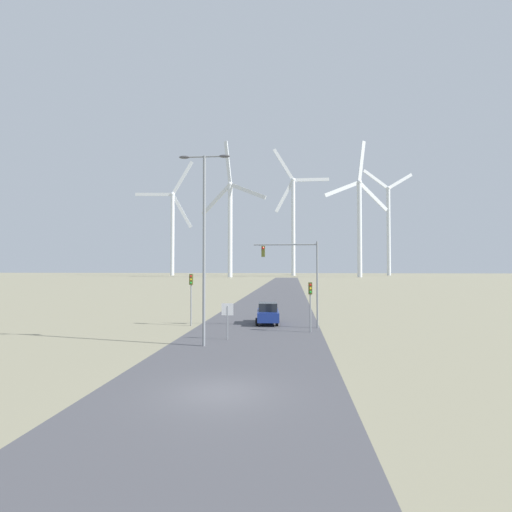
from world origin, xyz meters
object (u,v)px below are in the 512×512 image
object	(u,v)px
wind_turbine_far_left	(172,225)
wind_turbine_far_right	(388,223)
car_approaching	(268,313)
wind_turbine_right	(359,218)
traffic_light_post_near_left	(191,288)
stop_sign_near	(227,314)
wind_turbine_left	(230,219)
traffic_light_post_near_right	(310,296)
streetlamp	(204,229)
wind_turbine_center	(293,217)
traffic_light_mast_overhead	(296,266)

from	to	relation	value
wind_turbine_far_left	wind_turbine_far_right	distance (m)	125.29
car_approaching	wind_turbine_right	bearing A→B (deg)	77.97
traffic_light_post_near_left	wind_turbine_far_right	world-z (taller)	wind_turbine_far_right
stop_sign_near	wind_turbine_left	xyz separation A→B (m)	(-25.52, 162.04, 26.29)
traffic_light_post_near_right	wind_turbine_far_right	bearing A→B (deg)	75.33
wind_turbine_far_right	streetlamp	bearing A→B (deg)	-106.00
wind_turbine_left	car_approaching	bearing A→B (deg)	-79.80
stop_sign_near	wind_turbine_far_left	size ratio (longest dim) A/B	0.04
wind_turbine_center	wind_turbine_far_right	world-z (taller)	wind_turbine_center
wind_turbine_center	wind_turbine_far_right	size ratio (longest dim) A/B	1.18
traffic_light_post_near_left	wind_turbine_left	world-z (taller)	wind_turbine_left
car_approaching	wind_turbine_far_left	world-z (taller)	wind_turbine_far_left
traffic_light_mast_overhead	car_approaching	world-z (taller)	traffic_light_mast_overhead
wind_turbine_left	wind_turbine_far_left	bearing A→B (deg)	137.75
wind_turbine_left	wind_turbine_right	world-z (taller)	wind_turbine_left
wind_turbine_right	stop_sign_near	bearing A→B (deg)	-102.23
stop_sign_near	wind_turbine_far_right	bearing A→B (deg)	74.11
wind_turbine_far_left	wind_turbine_center	distance (m)	69.67
car_approaching	wind_turbine_right	distance (m)	164.75
traffic_light_mast_overhead	wind_turbine_center	bearing A→B (deg)	89.99
streetlamp	wind_turbine_right	size ratio (longest dim) A/B	0.18
wind_turbine_left	traffic_light_post_near_right	bearing A→B (deg)	-78.86
wind_turbine_far_left	streetlamp	bearing A→B (deg)	-72.32
wind_turbine_left	wind_turbine_far_right	bearing A→B (deg)	29.41
stop_sign_near	wind_turbine_left	size ratio (longest dim) A/B	0.04
car_approaching	stop_sign_near	bearing A→B (deg)	-106.34
wind_turbine_center	streetlamp	bearing A→B (deg)	-91.67
stop_sign_near	wind_turbine_center	bearing A→B (deg)	88.63
traffic_light_post_near_right	wind_turbine_right	world-z (taller)	wind_turbine_right
streetlamp	stop_sign_near	size ratio (longest dim) A/B	4.89
streetlamp	wind_turbine_center	size ratio (longest dim) A/B	0.17
wind_turbine_far_right	traffic_light_post_near_left	bearing A→B (deg)	-107.36
traffic_light_post_near_left	wind_turbine_left	xyz separation A→B (m)	(-21.47, 156.12, 24.85)
traffic_light_post_near_left	traffic_light_mast_overhead	distance (m)	8.90
traffic_light_mast_overhead	traffic_light_post_near_left	bearing A→B (deg)	178.51
streetlamp	wind_turbine_far_right	size ratio (longest dim) A/B	0.20
stop_sign_near	car_approaching	world-z (taller)	stop_sign_near
streetlamp	traffic_light_mast_overhead	size ratio (longest dim) A/B	1.71
wind_turbine_center	wind_turbine_far_right	xyz separation A→B (m)	(55.09, 12.94, -1.95)
traffic_light_post_near_left	traffic_light_post_near_right	world-z (taller)	traffic_light_post_near_left
traffic_light_post_near_right	wind_turbine_center	xyz separation A→B (m)	(-0.99, 193.68, 29.90)
stop_sign_near	traffic_light_post_near_right	distance (m)	6.78
streetlamp	traffic_light_mast_overhead	distance (m)	10.12
wind_turbine_left	stop_sign_near	bearing A→B (deg)	-81.05
traffic_light_post_near_left	wind_turbine_center	bearing A→B (deg)	87.38
streetlamp	traffic_light_post_near_left	xyz separation A→B (m)	(-2.94, 8.22, -4.14)
traffic_light_post_near_right	traffic_light_mast_overhead	xyz separation A→B (m)	(-1.04, 2.18, 2.22)
wind_turbine_far_left	traffic_light_post_near_right	bearing A→B (deg)	-70.03
wind_turbine_far_left	wind_turbine_left	bearing A→B (deg)	-42.25
traffic_light_mast_overhead	wind_turbine_left	size ratio (longest dim) A/B	0.11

